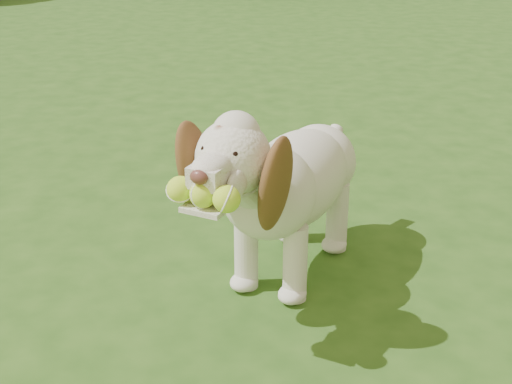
{
  "coord_description": "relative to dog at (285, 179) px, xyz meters",
  "views": [
    {
      "loc": [
        0.17,
        -2.68,
        1.62
      ],
      "look_at": [
        -0.01,
        -0.15,
        0.53
      ],
      "focal_mm": 50.0,
      "sensor_mm": 36.0,
      "label": 1
    }
  ],
  "objects": [
    {
      "name": "ground",
      "position": [
        -0.1,
        -0.1,
        -0.48
      ],
      "size": [
        80.0,
        80.0,
        0.0
      ],
      "primitive_type": "plane",
      "color": "#254A15",
      "rests_on": "ground"
    },
    {
      "name": "dog",
      "position": [
        0.0,
        0.0,
        0.0
      ],
      "size": [
        0.81,
        1.33,
        0.89
      ],
      "rotation": [
        0.0,
        0.0,
        -0.39
      ],
      "color": "silver",
      "rests_on": "ground"
    }
  ]
}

